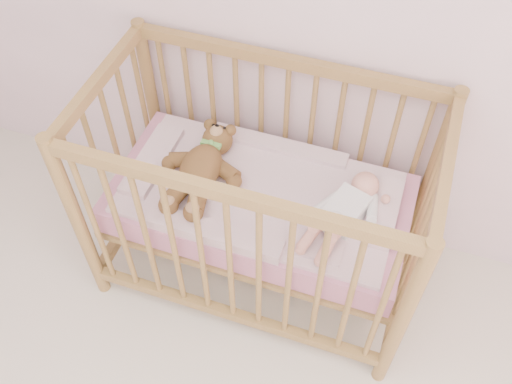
% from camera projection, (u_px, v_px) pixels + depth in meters
% --- Properties ---
extents(crib, '(1.36, 0.76, 1.00)m').
position_uv_depth(crib, '(260.00, 201.00, 2.37)').
color(crib, '#9D7742').
rests_on(crib, floor).
extents(mattress, '(1.22, 0.62, 0.13)m').
position_uv_depth(mattress, '(260.00, 204.00, 2.38)').
color(mattress, '#CC7F9A').
rests_on(mattress, crib).
extents(blanket, '(1.10, 0.58, 0.06)m').
position_uv_depth(blanket, '(260.00, 192.00, 2.32)').
color(blanket, pink).
rests_on(blanket, mattress).
extents(baby, '(0.38, 0.55, 0.12)m').
position_uv_depth(baby, '(346.00, 207.00, 2.18)').
color(baby, white).
rests_on(baby, blanket).
extents(teddy_bear, '(0.37, 0.52, 0.14)m').
position_uv_depth(teddy_bear, '(201.00, 167.00, 2.29)').
color(teddy_bear, brown).
rests_on(teddy_bear, blanket).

